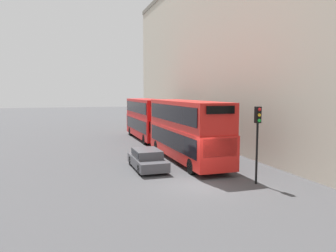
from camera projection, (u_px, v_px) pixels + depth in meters
ground_plane at (199, 185)px, 18.03m from camera, size 200.00×200.00×0.00m
building_facade at (311, 12)px, 19.15m from camera, size 1.10×80.00×18.86m
bus_leading at (186, 128)px, 24.07m from camera, size 2.59×11.02×4.45m
bus_second_in_queue at (147, 117)px, 35.32m from camera, size 2.59×10.28×4.34m
car_dark_sedan at (147, 159)px, 21.64m from camera, size 1.83×4.29×1.30m
traffic_light at (258, 129)px, 17.86m from camera, size 0.30×0.36×4.30m
pedestrian at (194, 141)px, 28.85m from camera, size 0.36×0.36×1.63m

